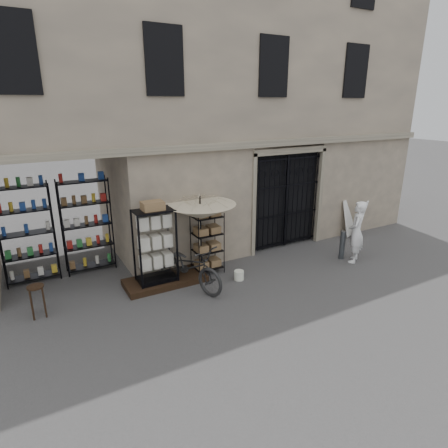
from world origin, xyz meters
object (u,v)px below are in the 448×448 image
display_cabinet (155,250)px  market_umbrella (200,207)px  steel_bollard (342,245)px  bicycle (190,287)px  shopkeeper (353,261)px  easel_sign (354,219)px  white_bucket (239,275)px  wire_rack (207,244)px  wooden_stool (38,300)px

display_cabinet → market_umbrella: size_ratio=0.76×
steel_bollard → bicycle: bearing=173.5°
shopkeeper → easel_sign: size_ratio=1.44×
display_cabinet → white_bucket: size_ratio=7.82×
white_bucket → shopkeeper: white_bucket is taller
easel_sign → market_umbrella: bearing=159.0°
market_umbrella → easel_sign: bearing=2.1°
bicycle → shopkeeper: size_ratio=1.20×
market_umbrella → easel_sign: 5.89m
display_cabinet → shopkeeper: (5.41, -1.26, -0.96)m
wire_rack → display_cabinet: bearing=164.1°
shopkeeper → steel_bollard: bearing=-98.5°
bicycle → steel_bollard: (4.57, -0.52, 0.42)m
shopkeeper → white_bucket: bearing=-45.5°
market_umbrella → wooden_stool: (-3.87, -0.15, -1.46)m
market_umbrella → wooden_stool: market_umbrella is taller
market_umbrella → wire_rack: bearing=19.8°
white_bucket → shopkeeper: (3.47, -0.58, -0.12)m
steel_bollard → wooden_stool: bearing=173.9°
steel_bollard → easel_sign: easel_sign is taller
display_cabinet → white_bucket: 2.22m
wooden_stool → display_cabinet: bearing=2.4°
wooden_stool → easel_sign: 9.64m
bicycle → steel_bollard: 4.62m
wire_rack → steel_bollard: size_ratio=1.98×
shopkeeper → easel_sign: (1.58, 1.50, 0.63)m
display_cabinet → bicycle: 1.25m
white_bucket → steel_bollard: (3.31, -0.27, 0.30)m
display_cabinet → wooden_stool: display_cabinet is taller
shopkeeper → easel_sign: easel_sign is taller
wooden_stool → bicycle: bearing=-5.6°
wire_rack → easel_sign: wire_rack is taller
display_cabinet → easel_sign: (6.99, 0.24, -0.33)m
steel_bollard → shopkeeper: size_ratio=0.47×
steel_bollard → shopkeeper: bearing=-62.4°
easel_sign → shopkeeper: bearing=-159.5°
market_umbrella → display_cabinet: bearing=-178.3°
white_bucket → easel_sign: bearing=10.4°
wire_rack → bicycle: bearing=-165.0°
display_cabinet → easel_sign: bearing=20.5°
bicycle → steel_bollard: bearing=-27.6°
white_bucket → shopkeeper: 3.52m
wire_rack → steel_bollard: bearing=-36.2°
steel_bollard → display_cabinet: bearing=169.7°
bicycle → shopkeeper: (4.73, -0.83, 0.00)m
wire_rack → easel_sign: 5.55m
bicycle → shopkeeper: 4.80m
bicycle → steel_bollard: size_ratio=2.53×
wire_rack → bicycle: size_ratio=0.78×
market_umbrella → easel_sign: market_umbrella is taller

